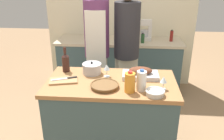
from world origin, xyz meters
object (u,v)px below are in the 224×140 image
object	(u,v)px
stand_mixer	(146,32)
condiment_bottle_extra	(143,38)
person_cook_aproned	(97,46)
cutting_board	(64,81)
wicker_basket	(105,85)
wine_glass_right	(107,68)
condiment_bottle_tall	(171,36)
juice_jug	(130,82)
stock_pot	(92,68)
condiment_bottle_short	(129,39)
roasting_pan	(140,73)
wine_bottle_green	(66,62)
person_cook_guest	(127,47)
milk_jug	(141,81)
mixing_bowl	(155,92)
wine_glass_left	(164,80)
knife_chef	(65,78)

from	to	relation	value
stand_mixer	condiment_bottle_extra	xyz separation A→B (m)	(-0.05, -0.16, -0.07)
condiment_bottle_extra	person_cook_aproned	size ratio (longest dim) A/B	0.09
person_cook_aproned	cutting_board	bearing A→B (deg)	-107.40
wicker_basket	person_cook_aproned	size ratio (longest dim) A/B	0.15
wine_glass_right	stand_mixer	world-z (taller)	stand_mixer
wicker_basket	condiment_bottle_tall	xyz separation A→B (m)	(0.87, 1.69, 0.06)
juice_jug	person_cook_aproned	xyz separation A→B (m)	(-0.44, 1.01, 0.03)
wicker_basket	stock_pot	xyz separation A→B (m)	(-0.17, 0.32, 0.04)
cutting_board	condiment_bottle_short	distance (m)	1.58
roasting_pan	wicker_basket	distance (m)	0.43
stock_pot	condiment_bottle_short	size ratio (longest dim) A/B	1.53
cutting_board	wine_bottle_green	xyz separation A→B (m)	(-0.04, 0.26, 0.10)
condiment_bottle_extra	person_cook_guest	bearing A→B (deg)	-112.31
milk_jug	wine_glass_right	world-z (taller)	milk_jug
person_cook_guest	condiment_bottle_tall	bearing A→B (deg)	26.52
wine_bottle_green	milk_jug	bearing A→B (deg)	-25.38
wine_bottle_green	stand_mixer	size ratio (longest dim) A/B	0.84
condiment_bottle_extra	person_cook_aproned	world-z (taller)	person_cook_aproned
wine_bottle_green	condiment_bottle_extra	bearing A→B (deg)	53.60
milk_jug	wine_bottle_green	xyz separation A→B (m)	(-0.81, 0.38, 0.01)
mixing_bowl	condiment_bottle_short	xyz separation A→B (m)	(-0.25, 1.66, 0.03)
milk_jug	person_cook_guest	bearing A→B (deg)	98.98
cutting_board	person_cook_guest	bearing A→B (deg)	55.56
cutting_board	person_cook_aproned	xyz separation A→B (m)	(0.22, 0.84, 0.11)
roasting_pan	juice_jug	distance (m)	0.35
roasting_pan	person_cook_guest	size ratio (longest dim) A/B	0.21
roasting_pan	wicker_basket	xyz separation A→B (m)	(-0.34, -0.26, -0.02)
stand_mixer	mixing_bowl	bearing A→B (deg)	-90.18
wine_bottle_green	person_cook_guest	size ratio (longest dim) A/B	0.16
roasting_pan	wine_bottle_green	size ratio (longest dim) A/B	1.35
wine_glass_right	person_cook_aproned	world-z (taller)	person_cook_aproned
cutting_board	milk_jug	xyz separation A→B (m)	(0.77, -0.12, 0.09)
person_cook_aproned	person_cook_guest	xyz separation A→B (m)	(0.39, 0.04, -0.02)
stand_mixer	wine_bottle_green	bearing A→B (deg)	-124.64
roasting_pan	wine_glass_left	xyz separation A→B (m)	(0.20, -0.26, 0.05)
milk_jug	juice_jug	bearing A→B (deg)	-158.32
wine_glass_right	stand_mixer	xyz separation A→B (m)	(0.47, 1.46, 0.03)
roasting_pan	person_cook_guest	xyz separation A→B (m)	(-0.16, 0.72, 0.06)
wicker_basket	person_cook_guest	bearing A→B (deg)	79.55
condiment_bottle_tall	person_cook_guest	bearing A→B (deg)	-134.46
roasting_pan	knife_chef	size ratio (longest dim) A/B	1.47
condiment_bottle_tall	wine_glass_right	bearing A→B (deg)	-121.32
wicker_basket	milk_jug	bearing A→B (deg)	-3.87
mixing_bowl	condiment_bottle_extra	distance (m)	1.67
mixing_bowl	person_cook_aproned	size ratio (longest dim) A/B	0.10
wine_bottle_green	condiment_bottle_short	world-z (taller)	wine_bottle_green
condiment_bottle_tall	condiment_bottle_extra	xyz separation A→B (m)	(-0.45, -0.13, -0.01)
juice_jug	wine_glass_right	world-z (taller)	juice_jug
mixing_bowl	stand_mixer	bearing A→B (deg)	89.82
stock_pot	wine_bottle_green	distance (m)	0.30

